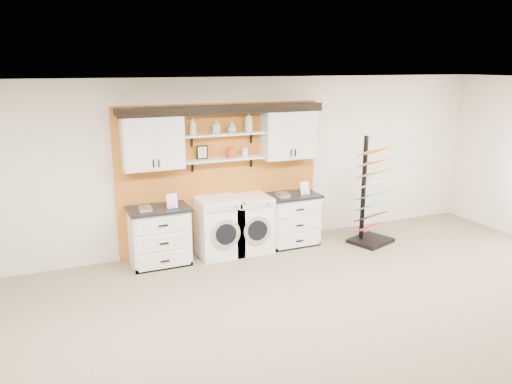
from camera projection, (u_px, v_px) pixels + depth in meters
name	position (u px, v px, depth m)	size (l,w,h in m)	color
floor	(357.00, 377.00, 4.92)	(10.00, 10.00, 0.00)	gray
ceiling	(373.00, 87.00, 4.22)	(10.00, 10.00, 0.00)	white
wall_back	(220.00, 165.00, 8.13)	(10.00, 10.00, 0.00)	silver
accent_panel	(221.00, 177.00, 8.15)	(3.40, 0.07, 2.40)	#BF6C20
upper_cabinet_left	(153.00, 141.00, 7.40)	(0.90, 0.35, 0.84)	white
upper_cabinet_right	(289.00, 133.00, 8.26)	(0.90, 0.35, 0.84)	white
shelf_lower	(225.00, 159.00, 7.92)	(1.32, 0.28, 0.03)	white
shelf_upper	(224.00, 134.00, 7.82)	(1.32, 0.28, 0.03)	white
crown_molding	(223.00, 108.00, 7.73)	(3.30, 0.41, 0.13)	black
picture_frame	(202.00, 152.00, 7.80)	(0.18, 0.02, 0.22)	black
canister_red	(230.00, 153.00, 7.94)	(0.11, 0.11, 0.16)	red
canister_cream	(245.00, 152.00, 8.03)	(0.10, 0.10, 0.14)	silver
base_cabinet_left	(159.00, 236.00, 7.62)	(0.92, 0.66, 0.90)	white
base_cabinet_right	(291.00, 219.00, 8.48)	(0.89, 0.66, 0.88)	white
washer	(219.00, 227.00, 7.97)	(0.67, 0.71, 0.94)	white
dryer	(249.00, 223.00, 8.18)	(0.66, 0.71, 0.92)	white
sample_rack	(371.00, 211.00, 8.51)	(0.81, 0.75, 1.84)	black
soap_bottle_a	(193.00, 126.00, 7.59)	(0.10, 0.10, 0.26)	silver
soap_bottle_b	(216.00, 127.00, 7.75)	(0.09, 0.09, 0.20)	silver
soap_bottle_c	(232.00, 127.00, 7.85)	(0.13, 0.13, 0.17)	silver
soap_bottle_d	(249.00, 121.00, 7.94)	(0.13, 0.13, 0.34)	silver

